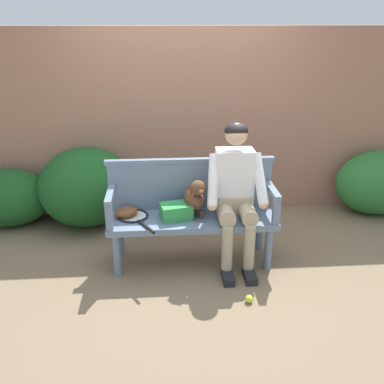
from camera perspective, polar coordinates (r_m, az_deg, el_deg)
name	(u,v)px	position (r m, az deg, el deg)	size (l,w,h in m)	color
ground_plane	(192,261)	(4.24, 0.00, -9.13)	(40.00, 40.00, 0.00)	#7A664C
brick_garden_fence	(183,122)	(5.09, -1.17, 9.19)	(8.00, 0.30, 2.12)	#936651
hedge_bush_far_right	(6,198)	(5.23, -23.36, -0.69)	(1.01, 0.64, 0.66)	#194C1E
hedge_bush_far_left	(378,183)	(5.54, 23.43, 1.14)	(1.01, 0.68, 0.77)	#286B2D
hedge_bush_mid_right	(86,187)	(4.96, -13.82, 0.70)	(1.05, 1.03, 0.88)	#194C1E
garden_bench	(192,223)	(4.04, 0.00, -4.16)	(1.55, 0.49, 0.48)	slate
bench_backrest	(190,183)	(4.11, -0.23, 1.18)	(1.59, 0.06, 0.50)	slate
bench_armrest_left_end	(110,203)	(3.87, -10.83, -1.47)	(0.06, 0.49, 0.28)	slate
bench_armrest_right_end	(274,198)	(3.97, 10.74, -0.83)	(0.06, 0.49, 0.28)	slate
person_seated	(235,189)	(3.94, 5.77, 0.34)	(0.56, 0.65, 1.35)	black
dog_on_bench	(195,197)	(3.95, 0.40, -0.67)	(0.24, 0.39, 0.39)	brown
tennis_racket	(134,217)	(4.02, -7.67, -3.28)	(0.41, 0.57, 0.03)	black
baseball_glove	(126,212)	(4.04, -8.70, -2.67)	(0.22, 0.17, 0.09)	brown
sports_bag	(176,211)	(3.96, -2.12, -2.56)	(0.28, 0.20, 0.14)	#2D8E42
tennis_ball	(249,299)	(3.71, 7.58, -13.85)	(0.07, 0.07, 0.07)	#CCDB33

